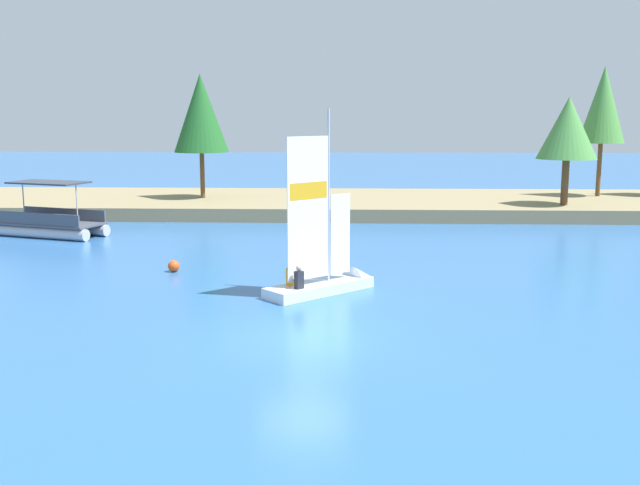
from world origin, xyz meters
TOP-DOWN VIEW (x-y plane):
  - ground_plane at (0.00, 0.00)m, footprint 200.00×200.00m
  - shore_bank at (0.00, 28.19)m, footprint 80.00×12.10m
  - shoreline_tree_left at (-8.17, 27.71)m, footprint 3.45×3.45m
  - shoreline_tree_midleft at (13.96, 24.81)m, footprint 3.49×3.49m
  - shoreline_tree_centre at (17.54, 29.78)m, footprint 2.89×2.89m
  - wooden_dock at (-14.87, 19.85)m, footprint 1.50×5.57m
  - sailboat at (0.71, 5.91)m, footprint 4.17×4.02m
  - pontoon_boat at (-13.90, 17.18)m, footprint 5.97×3.87m
  - channel_buoy at (-5.65, 8.72)m, footprint 0.46×0.46m

SIDE VIEW (x-z plane):
  - ground_plane at x=0.00m, z-range 0.00..0.00m
  - wooden_dock at x=-14.87m, z-range 0.00..0.38m
  - channel_buoy at x=-5.65m, z-range 0.00..0.46m
  - shore_bank at x=0.00m, z-range 0.00..0.79m
  - sailboat at x=0.71m, z-range -2.83..3.85m
  - pontoon_boat at x=-13.90m, z-range -0.72..2.04m
  - shoreline_tree_midleft at x=13.96m, z-range 2.12..8.45m
  - shoreline_tree_left at x=-8.17m, z-range 2.24..10.07m
  - shoreline_tree_centre at x=17.54m, z-range 2.49..10.86m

